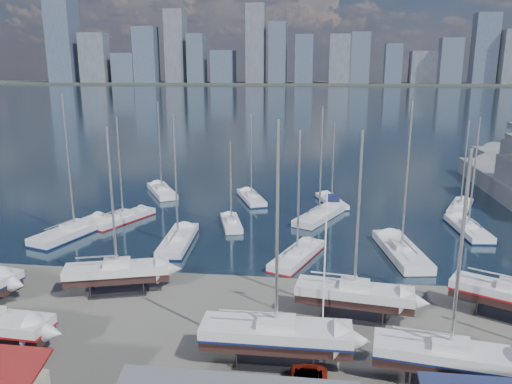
# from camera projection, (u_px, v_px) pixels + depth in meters

# --- Properties ---
(ground) EXTENTS (1400.00, 1400.00, 0.00)m
(ground) POSITION_uv_depth(u_px,v_px,m) (264.00, 330.00, 38.78)
(ground) COLOR #605E59
(ground) RESTS_ON ground
(water) EXTENTS (1400.00, 600.00, 0.40)m
(water) POSITION_uv_depth(u_px,v_px,m) (314.00, 98.00, 337.20)
(water) COLOR #1A2F3D
(water) RESTS_ON ground
(far_shore) EXTENTS (1400.00, 80.00, 2.20)m
(far_shore) POSITION_uv_depth(u_px,v_px,m) (317.00, 84.00, 587.16)
(far_shore) COLOR #2D332D
(far_shore) RESTS_ON ground
(skyline) EXTENTS (639.14, 43.80, 107.69)m
(skyline) POSITION_uv_depth(u_px,v_px,m) (311.00, 50.00, 572.88)
(skyline) COLOR #475166
(skyline) RESTS_ON far_shore
(sailboat_cradle_2) EXTENTS (9.51, 5.09, 15.02)m
(sailboat_cradle_2) POSITION_uv_depth(u_px,v_px,m) (117.00, 272.00, 44.68)
(sailboat_cradle_2) COLOR #2D2D33
(sailboat_cradle_2) RESTS_ON ground
(sailboat_cradle_3) EXTENTS (10.40, 2.94, 16.74)m
(sailboat_cradle_3) POSITION_uv_depth(u_px,v_px,m) (276.00, 335.00, 33.97)
(sailboat_cradle_3) COLOR #2D2D33
(sailboat_cradle_3) RESTS_ON ground
(sailboat_cradle_4) EXTENTS (9.61, 3.88, 15.30)m
(sailboat_cradle_4) POSITION_uv_depth(u_px,v_px,m) (354.00, 294.00, 40.23)
(sailboat_cradle_4) COLOR #2D2D33
(sailboat_cradle_4) RESTS_ON ground
(sailboat_cradle_5) EXTENTS (9.77, 4.05, 15.38)m
(sailboat_cradle_5) POSITION_uv_depth(u_px,v_px,m) (449.00, 357.00, 31.54)
(sailboat_cradle_5) COLOR #2D2D33
(sailboat_cradle_5) RESTS_ON ground
(sailboat_moored_0) EXTENTS (6.76, 12.31, 17.74)m
(sailboat_moored_0) POSITION_uv_depth(u_px,v_px,m) (75.00, 232.00, 60.69)
(sailboat_moored_0) COLOR black
(sailboat_moored_0) RESTS_ON water
(sailboat_moored_1) EXTENTS (6.40, 9.88, 14.39)m
(sailboat_moored_1) POSITION_uv_depth(u_px,v_px,m) (123.00, 219.00, 65.95)
(sailboat_moored_1) COLOR black
(sailboat_moored_1) RESTS_ON water
(sailboat_moored_2) EXTENTS (7.55, 10.26, 15.39)m
(sailboat_moored_2) POSITION_uv_depth(u_px,v_px,m) (162.00, 192.00, 80.20)
(sailboat_moored_2) COLOR black
(sailboat_moored_2) RESTS_ON water
(sailboat_moored_3) EXTENTS (3.57, 10.65, 15.68)m
(sailboat_moored_3) POSITION_uv_depth(u_px,v_px,m) (178.00, 242.00, 57.30)
(sailboat_moored_3) COLOR black
(sailboat_moored_3) RESTS_ON water
(sailboat_moored_4) EXTENTS (4.18, 7.94, 11.55)m
(sailboat_moored_4) POSITION_uv_depth(u_px,v_px,m) (231.00, 224.00, 64.05)
(sailboat_moored_4) COLOR black
(sailboat_moored_4) RESTS_ON water
(sailboat_moored_5) EXTENTS (5.82, 9.56, 13.84)m
(sailboat_moored_5) POSITION_uv_depth(u_px,v_px,m) (251.00, 199.00, 76.17)
(sailboat_moored_5) COLOR black
(sailboat_moored_5) RESTS_ON water
(sailboat_moored_6) EXTENTS (5.89, 9.96, 14.39)m
(sailboat_moored_6) POSITION_uv_depth(u_px,v_px,m) (297.00, 257.00, 52.83)
(sailboat_moored_6) COLOR black
(sailboat_moored_6) RESTS_ON water
(sailboat_moored_7) EXTENTS (7.09, 10.68, 15.75)m
(sailboat_moored_7) POSITION_uv_depth(u_px,v_px,m) (319.00, 217.00, 66.88)
(sailboat_moored_7) COLOR black
(sailboat_moored_7) RESTS_ON water
(sailboat_moored_8) EXTENTS (4.97, 8.87, 12.78)m
(sailboat_moored_8) POSITION_uv_depth(u_px,v_px,m) (332.00, 202.00, 74.42)
(sailboat_moored_8) COLOR black
(sailboat_moored_8) RESTS_ON water
(sailboat_moored_9) EXTENTS (5.08, 11.90, 17.41)m
(sailboat_moored_9) POSITION_uv_depth(u_px,v_px,m) (401.00, 253.00, 53.87)
(sailboat_moored_9) COLOR black
(sailboat_moored_9) RESTS_ON water
(sailboat_moored_10) EXTENTS (3.68, 10.16, 14.88)m
(sailboat_moored_10) POSITION_uv_depth(u_px,v_px,m) (468.00, 230.00, 61.61)
(sailboat_moored_10) COLOR black
(sailboat_moored_10) RESTS_ON water
(sailboat_moored_11) EXTENTS (5.73, 9.20, 13.34)m
(sailboat_moored_11) POSITION_uv_depth(u_px,v_px,m) (460.00, 208.00, 71.26)
(sailboat_moored_11) COLOR black
(sailboat_moored_11) RESTS_ON water
(flagpole) EXTENTS (0.98, 0.12, 11.08)m
(flagpole) POSITION_uv_depth(u_px,v_px,m) (326.00, 252.00, 37.56)
(flagpole) COLOR white
(flagpole) RESTS_ON ground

